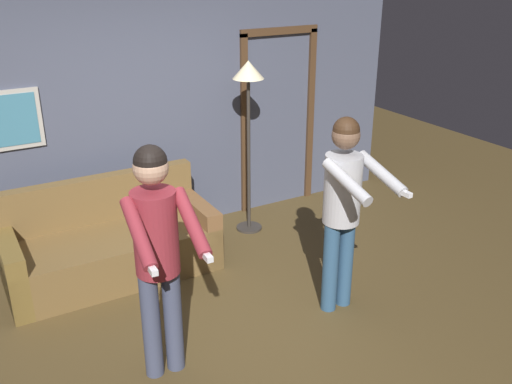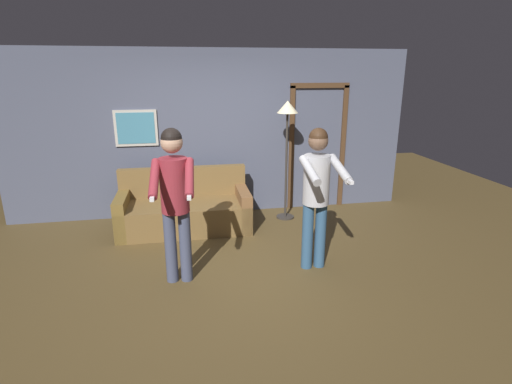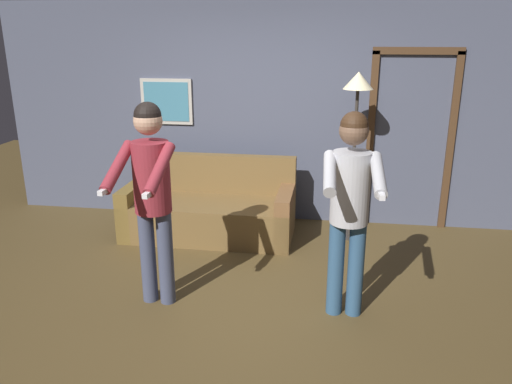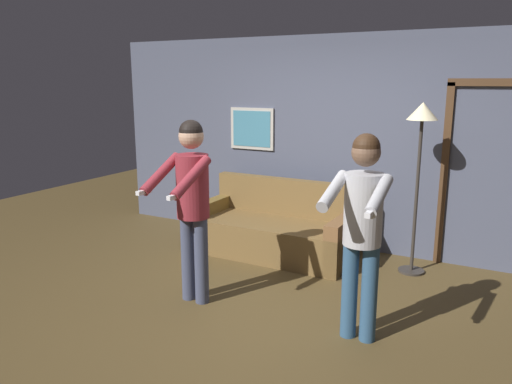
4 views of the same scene
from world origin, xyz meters
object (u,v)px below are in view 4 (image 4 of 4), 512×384
at_px(couch, 275,231).
at_px(person_standing_right, 362,219).
at_px(torchiere_lamp, 421,134).
at_px(person_standing_left, 191,195).

xyz_separation_m(couch, person_standing_right, (1.49, -1.53, 0.74)).
bearing_deg(torchiere_lamp, person_standing_right, -93.17).
distance_m(couch, person_standing_right, 2.26).
relative_size(torchiere_lamp, person_standing_right, 1.10).
xyz_separation_m(person_standing_left, person_standing_right, (1.58, 0.04, -0.03)).
bearing_deg(person_standing_left, torchiere_lamp, 46.04).
height_order(couch, person_standing_left, person_standing_left).
bearing_deg(couch, torchiere_lamp, 5.96).
bearing_deg(person_standing_right, couch, 134.22).
xyz_separation_m(torchiere_lamp, person_standing_right, (-0.09, -1.70, -0.51)).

